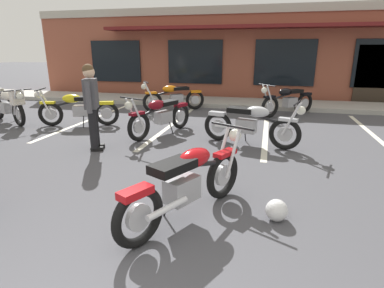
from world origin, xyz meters
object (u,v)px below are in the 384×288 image
(motorcycle_foreground_classic, at_px, (188,181))
(helmet_on_pavement, at_px, (277,210))
(motorcycle_blue_standard, at_px, (77,108))
(person_in_black_shirt, at_px, (92,102))
(motorcycle_green_cafe_racer, at_px, (251,123))
(motorcycle_cream_vintage, at_px, (8,104))
(motorcycle_orange_scrambler, at_px, (173,97))
(motorcycle_black_cruiser, at_px, (288,100))
(motorcycle_silver_naked, at_px, (160,115))

(motorcycle_foreground_classic, bearing_deg, helmet_on_pavement, 9.93)
(motorcycle_blue_standard, height_order, person_in_black_shirt, person_in_black_shirt)
(motorcycle_green_cafe_racer, xyz_separation_m, motorcycle_cream_vintage, (-6.49, 0.51, 0.07))
(motorcycle_orange_scrambler, xyz_separation_m, helmet_on_pavement, (3.19, -6.29, -0.33))
(motorcycle_blue_standard, relative_size, motorcycle_cream_vintage, 1.06)
(motorcycle_foreground_classic, distance_m, motorcycle_black_cruiser, 6.72)
(motorcycle_silver_naked, bearing_deg, helmet_on_pavement, -52.16)
(motorcycle_orange_scrambler, bearing_deg, helmet_on_pavement, -63.13)
(motorcycle_black_cruiser, xyz_separation_m, motorcycle_blue_standard, (-5.39, -2.71, 0.00))
(motorcycle_blue_standard, bearing_deg, motorcycle_silver_naked, -7.65)
(motorcycle_blue_standard, bearing_deg, motorcycle_black_cruiser, 26.74)
(motorcycle_blue_standard, bearing_deg, person_in_black_shirt, -49.02)
(motorcycle_orange_scrambler, relative_size, helmet_on_pavement, 7.11)
(motorcycle_foreground_classic, bearing_deg, motorcycle_green_cafe_racer, 80.55)
(motorcycle_silver_naked, height_order, motorcycle_blue_standard, same)
(motorcycle_silver_naked, distance_m, person_in_black_shirt, 1.74)
(motorcycle_green_cafe_racer, relative_size, motorcycle_cream_vintage, 1.07)
(motorcycle_cream_vintage, relative_size, helmet_on_pavement, 7.47)
(motorcycle_silver_naked, distance_m, motorcycle_green_cafe_racer, 2.14)
(motorcycle_orange_scrambler, xyz_separation_m, person_in_black_shirt, (-0.30, -4.35, 0.49))
(helmet_on_pavement, bearing_deg, motorcycle_orange_scrambler, 116.87)
(motorcycle_silver_naked, distance_m, motorcycle_blue_standard, 2.42)
(motorcycle_silver_naked, bearing_deg, motorcycle_black_cruiser, 45.41)
(motorcycle_silver_naked, distance_m, motorcycle_cream_vintage, 4.38)
(motorcycle_orange_scrambler, bearing_deg, motorcycle_silver_naked, -78.77)
(motorcycle_black_cruiser, relative_size, person_in_black_shirt, 1.01)
(motorcycle_black_cruiser, distance_m, motorcycle_silver_naked, 4.26)
(motorcycle_black_cruiser, bearing_deg, helmet_on_pavement, -93.48)
(motorcycle_foreground_classic, xyz_separation_m, motorcycle_orange_scrambler, (-2.17, 6.47, 0.00))
(person_in_black_shirt, bearing_deg, motorcycle_foreground_classic, -40.59)
(motorcycle_green_cafe_racer, bearing_deg, helmet_on_pavement, -80.66)
(motorcycle_black_cruiser, height_order, motorcycle_green_cafe_racer, same)
(motorcycle_foreground_classic, relative_size, motorcycle_blue_standard, 0.94)
(motorcycle_cream_vintage, xyz_separation_m, person_in_black_shirt, (3.49, -1.56, 0.42))
(motorcycle_blue_standard, xyz_separation_m, motorcycle_cream_vintage, (-1.98, -0.17, 0.07))
(motorcycle_foreground_classic, xyz_separation_m, motorcycle_cream_vintage, (-5.96, 3.68, 0.07))
(motorcycle_silver_naked, xyz_separation_m, motorcycle_cream_vintage, (-4.37, 0.15, 0.07))
(motorcycle_foreground_classic, relative_size, helmet_on_pavement, 7.44)
(motorcycle_blue_standard, height_order, motorcycle_cream_vintage, same)
(motorcycle_cream_vintage, bearing_deg, motorcycle_blue_standard, 5.04)
(motorcycle_green_cafe_racer, distance_m, person_in_black_shirt, 3.21)
(motorcycle_black_cruiser, distance_m, helmet_on_pavement, 6.41)
(motorcycle_black_cruiser, height_order, motorcycle_cream_vintage, same)
(motorcycle_cream_vintage, relative_size, person_in_black_shirt, 1.16)
(motorcycle_black_cruiser, distance_m, motorcycle_orange_scrambler, 3.58)
(motorcycle_blue_standard, height_order, motorcycle_orange_scrambler, same)
(motorcycle_silver_naked, relative_size, motorcycle_blue_standard, 0.97)
(motorcycle_cream_vintage, xyz_separation_m, helmet_on_pavement, (6.98, -3.50, -0.40))
(motorcycle_cream_vintage, height_order, person_in_black_shirt, person_in_black_shirt)
(motorcycle_orange_scrambler, bearing_deg, motorcycle_green_cafe_racer, -50.72)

